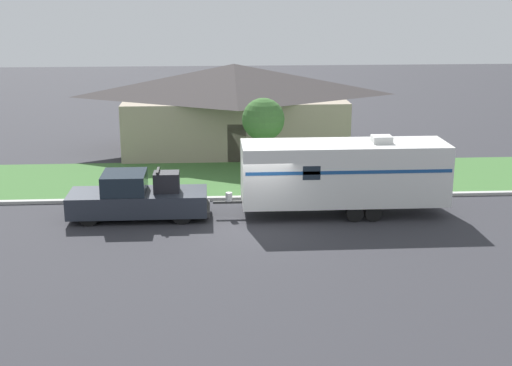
# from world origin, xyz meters

# --- Properties ---
(ground_plane) EXTENTS (120.00, 120.00, 0.00)m
(ground_plane) POSITION_xyz_m (0.00, 0.00, 0.00)
(ground_plane) COLOR #2D2D33
(curb_strip) EXTENTS (80.00, 0.30, 0.14)m
(curb_strip) POSITION_xyz_m (0.00, 3.75, 0.07)
(curb_strip) COLOR #ADADA8
(curb_strip) RESTS_ON ground_plane
(lawn_strip) EXTENTS (80.00, 7.00, 0.03)m
(lawn_strip) POSITION_xyz_m (0.00, 7.40, 0.01)
(lawn_strip) COLOR #3D6B33
(lawn_strip) RESTS_ON ground_plane
(house_across_street) EXTENTS (13.36, 7.48, 4.96)m
(house_across_street) POSITION_xyz_m (-0.54, 14.14, 2.57)
(house_across_street) COLOR gray
(house_across_street) RESTS_ON ground_plane
(pickup_truck) EXTENTS (5.72, 2.07, 2.03)m
(pickup_truck) POSITION_xyz_m (-4.97, 1.40, 0.86)
(pickup_truck) COLOR black
(pickup_truck) RESTS_ON ground_plane
(travel_trailer) EXTENTS (9.63, 2.41, 3.31)m
(travel_trailer) POSITION_xyz_m (3.53, 1.40, 1.78)
(travel_trailer) COLOR black
(travel_trailer) RESTS_ON ground_plane
(mailbox) EXTENTS (0.48, 0.20, 1.39)m
(mailbox) POSITION_xyz_m (2.74, 4.48, 1.07)
(mailbox) COLOR brown
(mailbox) RESTS_ON ground_plane
(tree_in_yard) EXTENTS (2.06, 2.06, 4.06)m
(tree_in_yard) POSITION_xyz_m (0.61, 6.98, 3.00)
(tree_in_yard) COLOR brown
(tree_in_yard) RESTS_ON ground_plane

